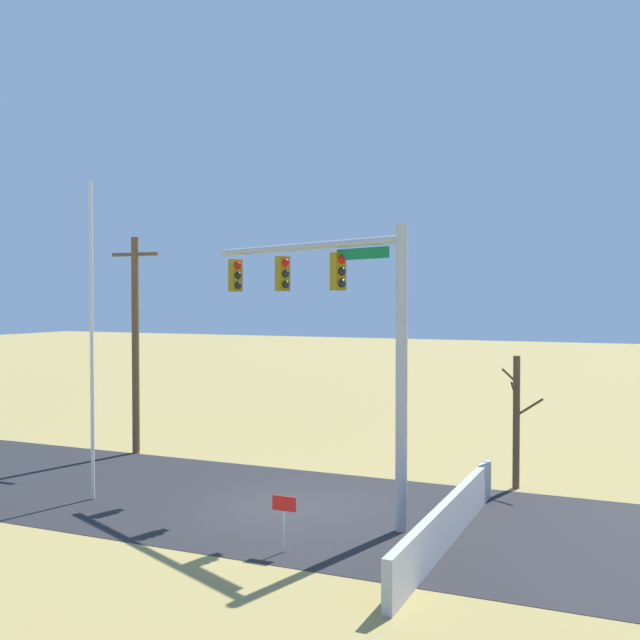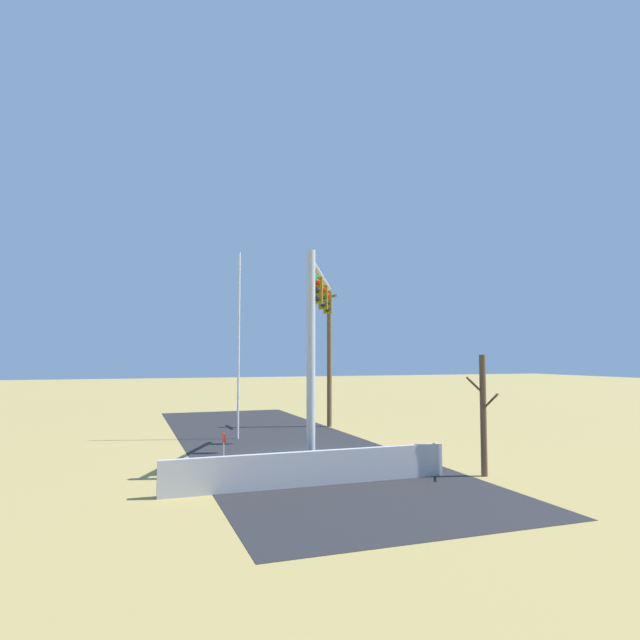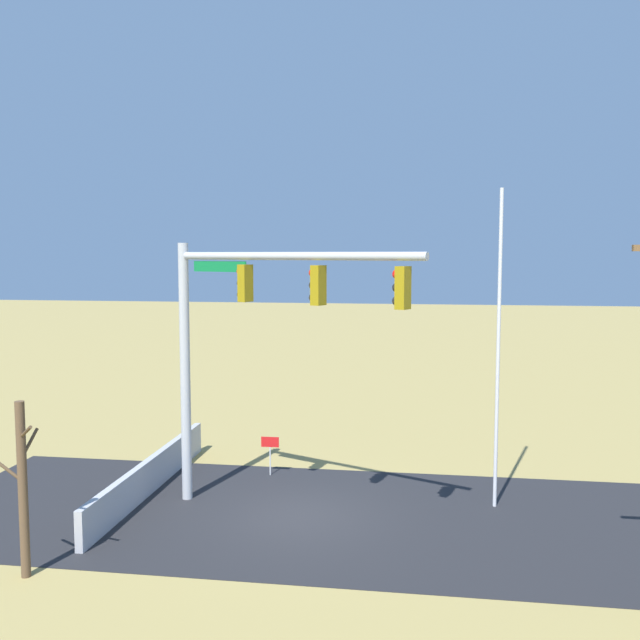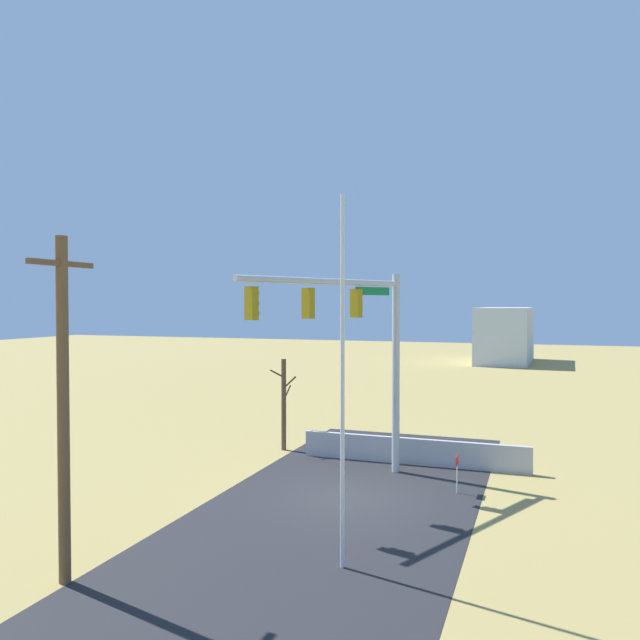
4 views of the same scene
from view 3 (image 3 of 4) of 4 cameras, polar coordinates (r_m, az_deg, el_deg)
ground_plane at (r=19.50m, az=-1.60°, el=-15.37°), size 160.00×160.00×0.00m
road_surface at (r=19.25m, az=10.67°, el=-15.74°), size 28.00×8.00×0.01m
sidewalk_corner at (r=21.32m, az=-13.23°, el=-13.67°), size 6.00×6.00×0.01m
retaining_fence at (r=21.60m, az=-13.46°, el=-12.03°), size 0.20×8.66×1.00m
signal_mast at (r=18.47m, az=-6.11°, el=-0.16°), size 6.80×3.31×7.20m
flagpole at (r=19.62m, az=14.14°, el=-2.39°), size 0.10×0.10×8.63m
bare_tree at (r=16.66m, az=-22.80°, el=-12.29°), size 1.27×1.02×3.82m
open_sign at (r=22.47m, az=-4.04°, el=-10.14°), size 0.56×0.04×1.22m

